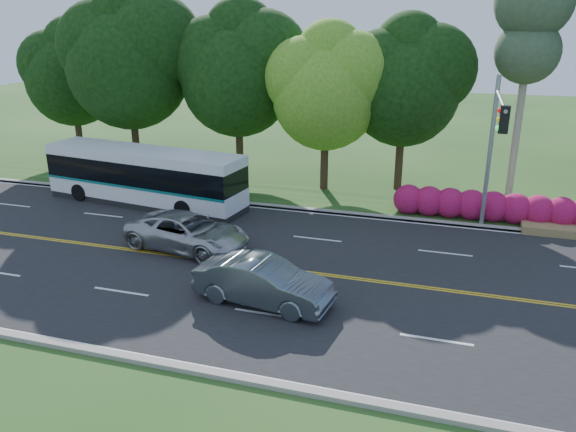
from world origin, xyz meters
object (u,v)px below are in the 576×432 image
(traffic_signal, at_px, (494,136))
(transit_bus, at_px, (144,177))
(sedan, at_px, (263,282))
(suv, at_px, (188,232))

(traffic_signal, height_order, transit_bus, traffic_signal)
(traffic_signal, bearing_deg, sedan, -131.72)
(sedan, bearing_deg, transit_bus, 55.85)
(suv, bearing_deg, traffic_signal, -59.93)
(traffic_signal, distance_m, suv, 13.40)
(transit_bus, bearing_deg, sedan, -33.93)
(traffic_signal, distance_m, transit_bus, 17.21)
(traffic_signal, distance_m, sedan, 11.65)
(traffic_signal, relative_size, transit_bus, 0.62)
(sedan, bearing_deg, traffic_signal, -33.96)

